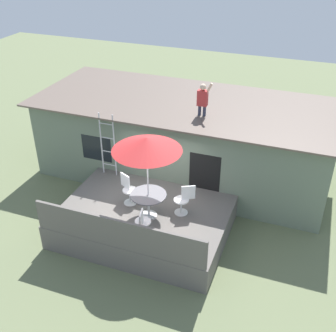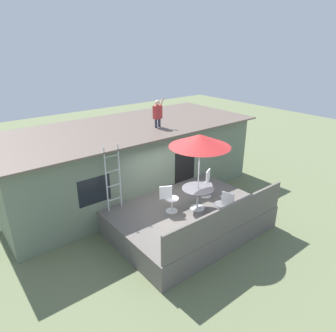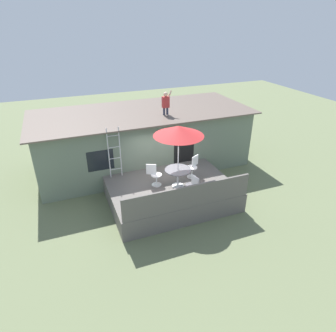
{
  "view_description": "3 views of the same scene",
  "coord_description": "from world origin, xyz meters",
  "px_view_note": "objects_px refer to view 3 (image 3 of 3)",
  "views": [
    {
      "loc": [
        4.15,
        -9.21,
        8.27
      ],
      "look_at": [
        0.48,
        0.64,
        2.0
      ],
      "focal_mm": 44.7,
      "sensor_mm": 36.0,
      "label": 1
    },
    {
      "loc": [
        -6.04,
        -6.63,
        5.94
      ],
      "look_at": [
        0.04,
        1.02,
        1.94
      ],
      "focal_mm": 32.82,
      "sensor_mm": 36.0,
      "label": 2
    },
    {
      "loc": [
        -3.82,
        -9.59,
        6.89
      ],
      "look_at": [
        0.1,
        0.43,
        1.37
      ],
      "focal_mm": 31.3,
      "sensor_mm": 36.0,
      "label": 3
    }
  ],
  "objects_px": {
    "patio_umbrella": "(179,131)",
    "person_figure": "(166,102)",
    "patio_table": "(178,173)",
    "step_ladder": "(114,153)",
    "patio_chair_right": "(193,167)",
    "patio_chair_near": "(193,186)",
    "patio_chair_left": "(155,175)"
  },
  "relations": [
    {
      "from": "patio_table",
      "to": "patio_chair_right",
      "type": "bearing_deg",
      "value": 28.37
    },
    {
      "from": "patio_chair_left",
      "to": "patio_umbrella",
      "type": "bearing_deg",
      "value": 0.0
    },
    {
      "from": "patio_chair_left",
      "to": "patio_chair_right",
      "type": "height_order",
      "value": "same"
    },
    {
      "from": "patio_chair_left",
      "to": "patio_chair_near",
      "type": "xyz_separation_m",
      "value": [
        1.05,
        -1.34,
        0.0
      ]
    },
    {
      "from": "patio_umbrella",
      "to": "person_figure",
      "type": "height_order",
      "value": "person_figure"
    },
    {
      "from": "patio_table",
      "to": "patio_chair_right",
      "type": "relative_size",
      "value": 1.13
    },
    {
      "from": "person_figure",
      "to": "patio_chair_right",
      "type": "bearing_deg",
      "value": -84.12
    },
    {
      "from": "person_figure",
      "to": "patio_chair_right",
      "type": "distance_m",
      "value": 3.33
    },
    {
      "from": "person_figure",
      "to": "patio_chair_near",
      "type": "height_order",
      "value": "person_figure"
    },
    {
      "from": "patio_chair_left",
      "to": "step_ladder",
      "type": "bearing_deg",
      "value": 162.28
    },
    {
      "from": "patio_umbrella",
      "to": "patio_chair_left",
      "type": "height_order",
      "value": "patio_umbrella"
    },
    {
      "from": "patio_chair_right",
      "to": "patio_chair_near",
      "type": "distance_m",
      "value": 1.57
    },
    {
      "from": "step_ladder",
      "to": "patio_chair_near",
      "type": "height_order",
      "value": "step_ladder"
    },
    {
      "from": "patio_table",
      "to": "patio_chair_left",
      "type": "relative_size",
      "value": 1.13
    },
    {
      "from": "person_figure",
      "to": "patio_chair_left",
      "type": "distance_m",
      "value": 3.68
    },
    {
      "from": "step_ladder",
      "to": "patio_chair_near",
      "type": "bearing_deg",
      "value": -48.06
    },
    {
      "from": "person_figure",
      "to": "patio_chair_right",
      "type": "height_order",
      "value": "person_figure"
    },
    {
      "from": "step_ladder",
      "to": "patio_chair_left",
      "type": "bearing_deg",
      "value": -44.33
    },
    {
      "from": "patio_table",
      "to": "patio_chair_near",
      "type": "distance_m",
      "value": 0.96
    },
    {
      "from": "step_ladder",
      "to": "person_figure",
      "type": "xyz_separation_m",
      "value": [
        2.77,
        1.31,
        1.54
      ]
    },
    {
      "from": "patio_umbrella",
      "to": "patio_chair_right",
      "type": "xyz_separation_m",
      "value": [
        0.9,
        0.49,
        -1.89
      ]
    },
    {
      "from": "patio_umbrella",
      "to": "patio_chair_right",
      "type": "distance_m",
      "value": 2.15
    },
    {
      "from": "step_ladder",
      "to": "person_figure",
      "type": "bearing_deg",
      "value": 25.29
    },
    {
      "from": "patio_umbrella",
      "to": "person_figure",
      "type": "xyz_separation_m",
      "value": [
        0.64,
        2.99,
        0.29
      ]
    },
    {
      "from": "step_ladder",
      "to": "patio_chair_right",
      "type": "distance_m",
      "value": 3.31
    },
    {
      "from": "patio_chair_right",
      "to": "patio_chair_near",
      "type": "relative_size",
      "value": 1.0
    },
    {
      "from": "patio_chair_near",
      "to": "patio_chair_right",
      "type": "bearing_deg",
      "value": -39.01
    },
    {
      "from": "patio_chair_right",
      "to": "step_ladder",
      "type": "bearing_deg",
      "value": -49.87
    },
    {
      "from": "person_figure",
      "to": "patio_chair_near",
      "type": "xyz_separation_m",
      "value": [
        -0.43,
        -3.91,
        -2.18
      ]
    },
    {
      "from": "patio_table",
      "to": "step_ladder",
      "type": "height_order",
      "value": "step_ladder"
    },
    {
      "from": "patio_chair_left",
      "to": "patio_table",
      "type": "bearing_deg",
      "value": 0.0
    },
    {
      "from": "step_ladder",
      "to": "patio_chair_right",
      "type": "xyz_separation_m",
      "value": [
        3.02,
        -1.19,
        -0.64
      ]
    }
  ]
}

